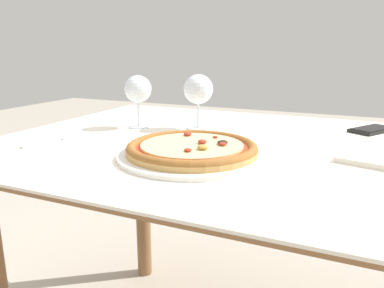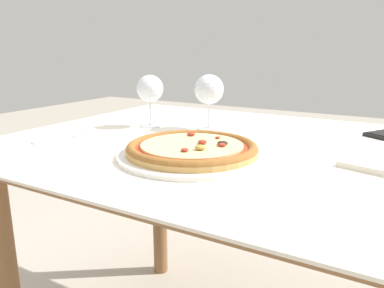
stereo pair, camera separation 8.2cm
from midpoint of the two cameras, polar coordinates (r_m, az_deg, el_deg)
name	(u,v)px [view 2 (the right image)]	position (r m, az deg, el deg)	size (l,w,h in m)	color
dining_table	(250,179)	(0.97, 11.24, -5.26)	(1.28, 0.92, 0.72)	brown
pizza_plate	(192,150)	(0.83, 2.86, -0.92)	(0.33, 0.33, 0.04)	white
fork	(65,137)	(1.05, -16.72, 0.95)	(0.06, 0.17, 0.00)	silver
wine_glass_far_left	(209,91)	(1.11, 4.77, 8.11)	(0.09, 0.09, 0.16)	silver
wine_glass_far_right	(150,90)	(1.14, -4.37, 8.24)	(0.08, 0.08, 0.16)	silver
napkin_folded	(384,166)	(0.86, 29.77, -2.95)	(0.17, 0.14, 0.01)	silver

